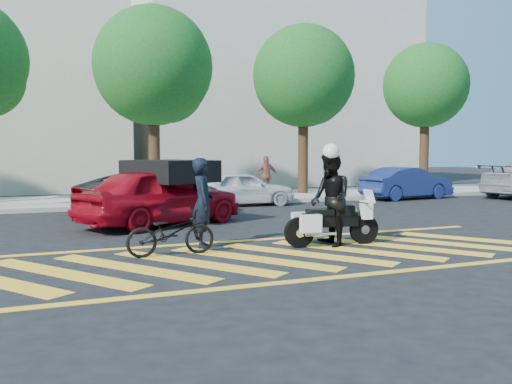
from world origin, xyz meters
name	(u,v)px	position (x,y,z in m)	size (l,w,h in m)	color
ground	(282,256)	(0.00, 0.00, 0.00)	(90.00, 90.00, 0.00)	black
sidewalk	(155,199)	(0.00, 12.00, 0.07)	(60.00, 5.00, 0.15)	#9E998E
crosswalk	(280,256)	(-0.04, 0.00, 0.00)	(12.33, 4.00, 0.01)	yellow
building_right	(273,92)	(9.00, 21.00, 5.50)	(16.00, 8.00, 11.00)	beige
tree_center	(156,71)	(0.13, 12.06, 5.10)	(4.60, 4.60, 7.56)	black
tree_right	(305,80)	(6.63, 12.06, 5.05)	(4.40, 4.40, 7.41)	black
tree_far_right	(427,89)	(13.13, 12.06, 4.94)	(4.00, 4.00, 7.10)	black
officer_bike	(203,203)	(-1.12, 1.46, 0.92)	(0.67, 0.44, 1.84)	black
bicycle	(171,232)	(-1.94, 0.82, 0.44)	(0.59, 1.69, 0.89)	black
police_motorcycle	(331,222)	(1.41, 0.64, 0.50)	(2.10, 0.70, 0.93)	black
officer_moto	(331,199)	(1.40, 0.64, 0.99)	(0.96, 0.75, 1.97)	black
red_convertible	(160,196)	(-1.24, 5.07, 0.78)	(1.84, 4.58, 1.56)	maroon
parked_mid_left	(153,193)	(-0.90, 7.80, 0.67)	(2.22, 4.81, 1.34)	black
parked_mid_right	(243,188)	(2.67, 9.20, 0.63)	(1.48, 3.68, 1.25)	silver
parked_right	(407,183)	(9.89, 9.20, 0.66)	(1.40, 4.00, 1.32)	navy
pedestrian_right	(266,175)	(4.59, 11.59, 0.97)	(0.96, 0.40, 1.63)	#935143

